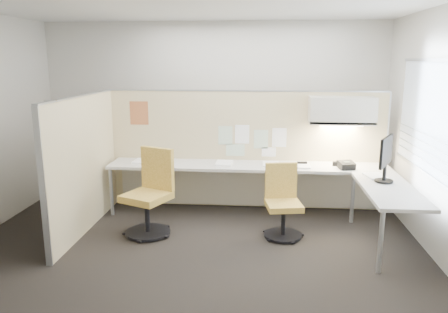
# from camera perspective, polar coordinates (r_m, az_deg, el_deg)

# --- Properties ---
(floor) EXTENTS (5.50, 4.50, 0.01)m
(floor) POSITION_cam_1_polar(r_m,az_deg,el_deg) (5.37, -4.00, -11.82)
(floor) COLOR black
(floor) RESTS_ON ground
(ceiling) EXTENTS (5.50, 4.50, 0.01)m
(ceiling) POSITION_cam_1_polar(r_m,az_deg,el_deg) (4.92, -4.53, 19.49)
(ceiling) COLOR white
(ceiling) RESTS_ON wall_back
(wall_back) EXTENTS (5.50, 0.02, 2.80)m
(wall_back) POSITION_cam_1_polar(r_m,az_deg,el_deg) (7.16, -1.36, 6.11)
(wall_back) COLOR beige
(wall_back) RESTS_ON ground
(wall_front) EXTENTS (5.50, 0.02, 2.80)m
(wall_front) POSITION_cam_1_polar(r_m,az_deg,el_deg) (2.81, -11.61, -4.47)
(wall_front) COLOR beige
(wall_front) RESTS_ON ground
(wall_right) EXTENTS (0.02, 4.50, 2.80)m
(wall_right) POSITION_cam_1_polar(r_m,az_deg,el_deg) (5.27, 26.80, 2.38)
(wall_right) COLOR beige
(wall_right) RESTS_ON ground
(window_pane) EXTENTS (0.01, 2.80, 1.30)m
(window_pane) POSITION_cam_1_polar(r_m,az_deg,el_deg) (5.24, 26.71, 4.00)
(window_pane) COLOR #A1AEBB
(window_pane) RESTS_ON wall_right
(partition_back) EXTENTS (4.10, 0.06, 1.75)m
(partition_back) POSITION_cam_1_polar(r_m,az_deg,el_deg) (6.56, 2.81, 0.85)
(partition_back) COLOR beige
(partition_back) RESTS_ON floor
(partition_left) EXTENTS (0.06, 2.20, 1.75)m
(partition_left) POSITION_cam_1_polar(r_m,az_deg,el_deg) (5.95, -17.79, -0.99)
(partition_left) COLOR beige
(partition_left) RESTS_ON floor
(desk) EXTENTS (4.00, 2.07, 0.73)m
(desk) POSITION_cam_1_polar(r_m,az_deg,el_deg) (6.16, 6.15, -2.60)
(desk) COLOR beige
(desk) RESTS_ON floor
(overhead_bin) EXTENTS (0.90, 0.36, 0.38)m
(overhead_bin) POSITION_cam_1_polar(r_m,az_deg,el_deg) (6.35, 15.12, 5.83)
(overhead_bin) COLOR beige
(overhead_bin) RESTS_ON partition_back
(task_light_strip) EXTENTS (0.60, 0.06, 0.02)m
(task_light_strip) POSITION_cam_1_polar(r_m,az_deg,el_deg) (6.38, 15.02, 3.96)
(task_light_strip) COLOR #FFEABF
(task_light_strip) RESTS_ON overhead_bin
(pinned_papers) EXTENTS (1.01, 0.00, 0.47)m
(pinned_papers) POSITION_cam_1_polar(r_m,az_deg,el_deg) (6.50, 3.51, 2.14)
(pinned_papers) COLOR #8CBF8C
(pinned_papers) RESTS_ON partition_back
(poster) EXTENTS (0.28, 0.00, 0.35)m
(poster) POSITION_cam_1_polar(r_m,az_deg,el_deg) (6.70, -11.03, 5.59)
(poster) COLOR orange
(poster) RESTS_ON partition_back
(chair_left) EXTENTS (0.67, 0.69, 1.09)m
(chair_left) POSITION_cam_1_polar(r_m,az_deg,el_deg) (5.69, -9.58, -5.02)
(chair_left) COLOR black
(chair_left) RESTS_ON floor
(chair_right) EXTENTS (0.49, 0.51, 0.91)m
(chair_right) POSITION_cam_1_polar(r_m,az_deg,el_deg) (5.60, 7.65, -6.12)
(chair_right) COLOR black
(chair_right) RESTS_ON floor
(monitor) EXTENTS (0.27, 0.49, 0.56)m
(monitor) POSITION_cam_1_polar(r_m,az_deg,el_deg) (5.65, 20.38, 0.02)
(monitor) COLOR black
(monitor) RESTS_ON desk
(phone) EXTENTS (0.25, 0.23, 0.12)m
(phone) POSITION_cam_1_polar(r_m,az_deg,el_deg) (6.24, 15.66, -1.11)
(phone) COLOR black
(phone) RESTS_ON desk
(stapler) EXTENTS (0.14, 0.05, 0.05)m
(stapler) POSITION_cam_1_polar(r_m,az_deg,el_deg) (6.33, 10.17, -0.90)
(stapler) COLOR black
(stapler) RESTS_ON desk
(tape_dispenser) EXTENTS (0.11, 0.08, 0.06)m
(tape_dispenser) POSITION_cam_1_polar(r_m,az_deg,el_deg) (6.39, 14.45, -0.93)
(tape_dispenser) COLOR black
(tape_dispenser) RESTS_ON desk
(coat_hook) EXTENTS (0.18, 0.43, 1.29)m
(coat_hook) POSITION_cam_1_polar(r_m,az_deg,el_deg) (5.20, -22.26, 2.95)
(coat_hook) COLOR silver
(coat_hook) RESTS_ON partition_left
(paper_stack_0) EXTENTS (0.25, 0.31, 0.03)m
(paper_stack_0) POSITION_cam_1_polar(r_m,az_deg,el_deg) (6.54, -10.62, -0.59)
(paper_stack_0) COLOR white
(paper_stack_0) RESTS_ON desk
(paper_stack_1) EXTENTS (0.24, 0.31, 0.03)m
(paper_stack_1) POSITION_cam_1_polar(r_m,az_deg,el_deg) (6.27, 0.02, -0.90)
(paper_stack_1) COLOR white
(paper_stack_1) RESTS_ON desk
(paper_stack_2) EXTENTS (0.23, 0.30, 0.02)m
(paper_stack_2) POSITION_cam_1_polar(r_m,az_deg,el_deg) (6.28, 6.14, -1.01)
(paper_stack_2) COLOR white
(paper_stack_2) RESTS_ON desk
(paper_stack_3) EXTENTS (0.24, 0.31, 0.02)m
(paper_stack_3) POSITION_cam_1_polar(r_m,az_deg,el_deg) (6.25, 10.11, -1.20)
(paper_stack_3) COLOR white
(paper_stack_3) RESTS_ON desk
(paper_stack_4) EXTENTS (0.29, 0.34, 0.02)m
(paper_stack_4) POSITION_cam_1_polar(r_m,az_deg,el_deg) (5.94, 19.15, -2.43)
(paper_stack_4) COLOR white
(paper_stack_4) RESTS_ON desk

